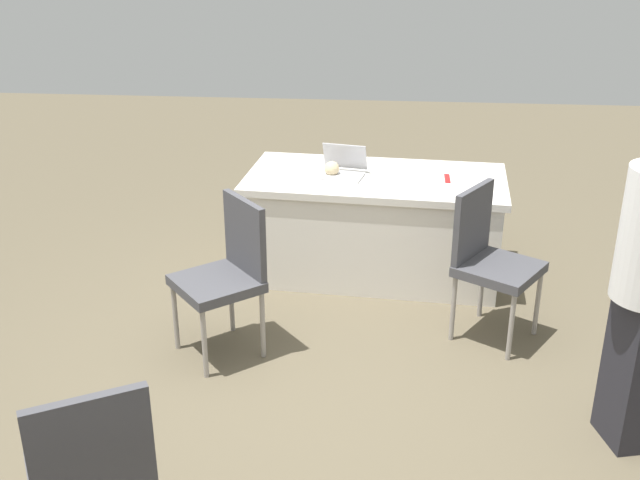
% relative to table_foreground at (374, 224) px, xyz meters
% --- Properties ---
extents(ground_plane, '(14.40, 14.40, 0.00)m').
position_rel_table_foreground_xyz_m(ground_plane, '(0.42, 1.59, -0.37)').
color(ground_plane, brown).
extents(table_foreground, '(1.88, 1.04, 0.74)m').
position_rel_table_foreground_xyz_m(table_foreground, '(0.00, 0.00, 0.00)').
color(table_foreground, silver).
rests_on(table_foreground, ground).
extents(chair_tucked_right, '(0.61, 0.61, 0.94)m').
position_rel_table_foreground_xyz_m(chair_tucked_right, '(-0.71, 0.85, 0.17)').
color(chair_tucked_right, '#9E9993').
rests_on(chair_tucked_right, ground).
extents(chair_aisle, '(0.60, 0.60, 0.97)m').
position_rel_table_foreground_xyz_m(chair_aisle, '(0.95, 2.99, 0.19)').
color(chair_aisle, '#9E9993').
rests_on(chair_aisle, ground).
extents(chair_by_pillar, '(0.62, 0.62, 0.94)m').
position_rel_table_foreground_xyz_m(chair_by_pillar, '(0.83, 1.18, 0.16)').
color(chair_by_pillar, '#9E9993').
rests_on(chair_by_pillar, ground).
extents(laptop_silver, '(0.37, 0.35, 0.21)m').
position_rel_table_foreground_xyz_m(laptop_silver, '(0.24, 0.00, 0.41)').
color(laptop_silver, silver).
rests_on(laptop_silver, table_foreground).
extents(yarn_ball, '(0.10, 0.10, 0.10)m').
position_rel_table_foreground_xyz_m(yarn_ball, '(0.31, 0.02, 0.42)').
color(yarn_ball, beige).
rests_on(yarn_ball, table_foreground).
extents(scissors_red, '(0.04, 0.18, 0.01)m').
position_rel_table_foreground_xyz_m(scissors_red, '(-0.50, 0.02, 0.37)').
color(scissors_red, red).
rests_on(scissors_red, table_foreground).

